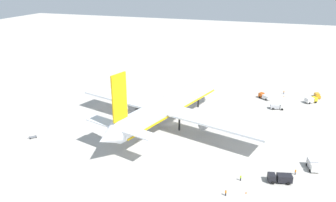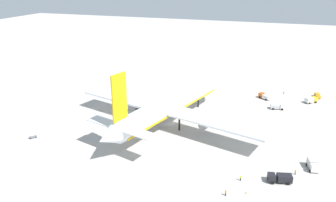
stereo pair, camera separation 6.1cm
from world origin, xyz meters
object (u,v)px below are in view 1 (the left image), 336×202
object	(u,v)px
service_truck_2	(280,178)
ground_worker_1	(226,193)
service_van	(317,95)
traffic_cone_1	(246,192)
service_truck_0	(313,164)
traffic_cone_0	(284,96)
airliner	(169,105)
service_truck_3	(278,106)
ground_worker_0	(296,172)
ground_worker_3	(284,92)
ground_worker_4	(241,178)
baggage_cart_1	(33,137)
service_truck_4	(265,96)
service_truck_5	(311,100)

from	to	relation	value
service_truck_2	ground_worker_1	bearing A→B (deg)	129.76
service_van	traffic_cone_1	bearing A→B (deg)	165.08
service_truck_0	traffic_cone_0	bearing A→B (deg)	8.31
airliner	service_truck_3	distance (m)	48.18
airliner	ground_worker_0	distance (m)	48.91
ground_worker_3	traffic_cone_1	distance (m)	83.39
service_van	airliner	bearing A→B (deg)	132.60
ground_worker_1	airliner	bearing A→B (deg)	37.46
airliner	service_truck_2	bearing A→B (deg)	-122.00
ground_worker_0	ground_worker_4	size ratio (longest dim) A/B	1.02
traffic_cone_0	ground_worker_3	bearing A→B (deg)	2.42
baggage_cart_1	ground_worker_0	size ratio (longest dim) A/B	1.66
ground_worker_3	ground_worker_0	bearing A→B (deg)	-176.40
service_van	ground_worker_3	bearing A→B (deg)	89.58
service_truck_4	traffic_cone_1	xyz separation A→B (m)	(-73.21, -0.50, -1.00)
service_truck_3	service_truck_5	bearing A→B (deg)	-47.28
airliner	ground_worker_4	size ratio (longest dim) A/B	44.96
baggage_cart_1	ground_worker_0	world-z (taller)	ground_worker_0
ground_worker_1	service_truck_0	bearing A→B (deg)	-46.39
ground_worker_1	traffic_cone_0	distance (m)	82.54
service_truck_0	traffic_cone_0	distance (m)	61.73
service_truck_4	traffic_cone_1	size ratio (longest dim) A/B	10.48
service_van	ground_worker_3	world-z (taller)	service_van
service_truck_3	ground_worker_1	xyz separation A→B (m)	(-65.04, 10.29, -0.39)
service_truck_2	service_truck_3	xyz separation A→B (m)	(54.42, 2.48, -0.12)
service_truck_2	ground_worker_1	distance (m)	16.63
service_van	ground_worker_1	bearing A→B (deg)	162.56
service_truck_4	ground_worker_1	distance (m)	75.99
ground_worker_1	ground_worker_3	xyz separation A→B (m)	(85.69, -12.42, -0.01)
ground_worker_3	traffic_cone_1	world-z (taller)	ground_worker_3
service_truck_2	baggage_cart_1	bearing A→B (deg)	90.14
traffic_cone_0	traffic_cone_1	size ratio (longest dim) A/B	1.00
ground_worker_4	traffic_cone_1	bearing A→B (deg)	-158.30
ground_worker_4	service_van	bearing A→B (deg)	-17.31
airliner	ground_worker_0	xyz separation A→B (m)	(-19.83, -44.17, -6.94)
service_truck_3	service_truck_5	world-z (taller)	service_truck_5
airliner	ground_worker_3	world-z (taller)	airliner
ground_worker_0	ground_worker_1	bearing A→B (deg)	133.36
service_van	ground_worker_4	bearing A→B (deg)	162.69
service_truck_4	traffic_cone_0	xyz separation A→B (m)	(5.71, -8.30, -1.00)
ground_worker_1	ground_worker_4	bearing A→B (deg)	-18.69
ground_worker_3	traffic_cone_0	size ratio (longest dim) A/B	3.06
service_truck_5	ground_worker_4	xyz separation A→B (m)	(-69.51, 21.05, -0.56)
service_truck_5	traffic_cone_0	world-z (taller)	service_truck_5
service_truck_5	traffic_cone_1	bearing A→B (deg)	165.79
ground_worker_1	service_van	bearing A→B (deg)	-17.44
traffic_cone_1	ground_worker_3	bearing A→B (deg)	-5.24
traffic_cone_0	service_truck_4	bearing A→B (deg)	124.52
baggage_cart_1	traffic_cone_0	world-z (taller)	traffic_cone_0
airliner	baggage_cart_1	xyz separation A→B (m)	(-25.27, 40.85, -7.55)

